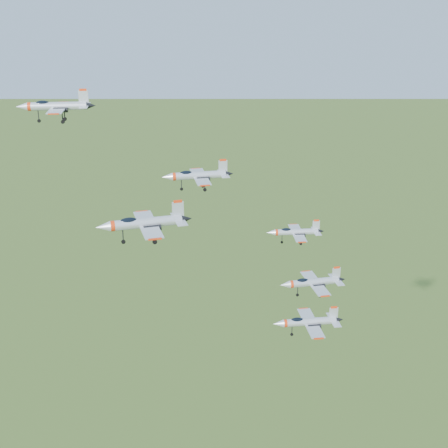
{
  "coord_description": "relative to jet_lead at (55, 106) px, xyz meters",
  "views": [
    {
      "loc": [
        1.5,
        -97.81,
        167.45
      ],
      "look_at": [
        5.61,
        -0.44,
        130.39
      ],
      "focal_mm": 50.0,
      "sensor_mm": 36.0,
      "label": 1
    }
  ],
  "objects": [
    {
      "name": "jet_lead",
      "position": [
        0.0,
        0.0,
        0.0
      ],
      "size": [
        13.72,
        11.32,
        3.67
      ],
      "rotation": [
        0.0,
        0.0,
        0.05
      ],
      "color": "silver"
    },
    {
      "name": "jet_left_high",
      "position": [
        24.46,
        -11.5,
        -9.43
      ],
      "size": [
        11.89,
        9.92,
        3.18
      ],
      "rotation": [
        0.0,
        0.0,
        0.14
      ],
      "color": "silver"
    },
    {
      "name": "jet_right_high",
      "position": [
        17.09,
        -29.13,
        -10.95
      ],
      "size": [
        13.27,
        11.21,
        3.58
      ],
      "rotation": [
        0.0,
        0.0,
        0.24
      ],
      "color": "silver"
    },
    {
      "name": "jet_left_low",
      "position": [
        42.61,
        -1.37,
        -23.65
      ],
      "size": [
        10.98,
        9.04,
        2.94
      ],
      "rotation": [
        0.0,
        0.0,
        0.03
      ],
      "color": "silver"
    },
    {
      "name": "jet_right_low",
      "position": [
        42.85,
        -19.23,
        -25.36
      ],
      "size": [
        11.14,
        9.33,
        2.98
      ],
      "rotation": [
        0.0,
        0.0,
        0.16
      ],
      "color": "silver"
    },
    {
      "name": "jet_trail",
      "position": [
        44.06,
        -11.01,
        -37.37
      ],
      "size": [
        13.13,
        10.88,
        3.51
      ],
      "rotation": [
        0.0,
        0.0,
        0.09
      ],
      "color": "silver"
    }
  ]
}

